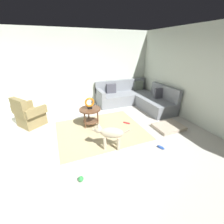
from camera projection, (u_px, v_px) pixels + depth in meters
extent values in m
cube|color=beige|center=(104.00, 148.00, 3.49)|extent=(6.00, 6.00, 0.10)
cube|color=silver|center=(77.00, 70.00, 5.40)|extent=(6.00, 0.12, 2.70)
cube|color=silver|center=(207.00, 79.00, 3.92)|extent=(0.12, 6.00, 2.70)
cube|color=tan|center=(101.00, 130.00, 4.11)|extent=(2.30, 1.90, 0.01)
cube|color=gray|center=(124.00, 98.00, 6.01)|extent=(2.20, 0.85, 0.42)
cube|color=gray|center=(121.00, 85.00, 6.13)|extent=(2.20, 0.14, 0.46)
cube|color=gray|center=(155.00, 105.00, 5.29)|extent=(0.85, 1.40, 0.42)
cube|color=gray|center=(165.00, 92.00, 5.23)|extent=(0.14, 1.40, 0.46)
cube|color=gray|center=(100.00, 93.00, 5.53)|extent=(0.16, 0.85, 0.22)
cube|color=slate|center=(138.00, 86.00, 6.28)|extent=(0.40, 0.20, 0.38)
cube|color=#4C4C56|center=(111.00, 89.00, 5.85)|extent=(0.39, 0.17, 0.38)
cube|color=#4C4C56|center=(160.00, 93.00, 5.29)|extent=(0.40, 0.22, 0.39)
cube|color=olive|center=(32.00, 119.00, 4.33)|extent=(0.84, 0.84, 0.40)
cube|color=olive|center=(19.00, 107.00, 3.96)|extent=(0.46, 0.57, 0.48)
cube|color=olive|center=(22.00, 106.00, 4.38)|extent=(0.55, 0.43, 0.22)
cube|color=olive|center=(36.00, 111.00, 4.04)|extent=(0.55, 0.43, 0.22)
cylinder|color=brown|center=(90.00, 109.00, 4.15)|extent=(0.60, 0.60, 0.04)
cylinder|color=brown|center=(91.00, 121.00, 4.30)|extent=(0.45, 0.45, 0.02)
cylinder|color=brown|center=(89.00, 115.00, 4.44)|extent=(0.04, 0.04, 0.50)
cylinder|color=brown|center=(85.00, 121.00, 4.11)|extent=(0.04, 0.04, 0.50)
cylinder|color=brown|center=(98.00, 118.00, 4.23)|extent=(0.04, 0.04, 0.50)
cube|color=black|center=(90.00, 108.00, 4.13)|extent=(0.12, 0.08, 0.05)
torus|color=orange|center=(89.00, 102.00, 4.07)|extent=(0.28, 0.06, 0.28)
cube|color=#B2A38E|center=(169.00, 127.00, 4.20)|extent=(0.80, 0.60, 0.09)
cylinder|color=beige|center=(105.00, 143.00, 3.30)|extent=(0.07, 0.07, 0.32)
cylinder|color=beige|center=(105.00, 140.00, 3.42)|extent=(0.07, 0.07, 0.32)
cylinder|color=beige|center=(119.00, 144.00, 3.27)|extent=(0.07, 0.07, 0.32)
cylinder|color=beige|center=(119.00, 140.00, 3.40)|extent=(0.07, 0.07, 0.32)
ellipsoid|color=beige|center=(112.00, 133.00, 3.25)|extent=(0.56, 0.43, 0.24)
sphere|color=beige|center=(98.00, 129.00, 3.24)|extent=(0.17, 0.17, 0.17)
ellipsoid|color=beige|center=(95.00, 130.00, 3.25)|extent=(0.14, 0.12, 0.07)
cone|color=beige|center=(98.00, 126.00, 3.15)|extent=(0.06, 0.06, 0.07)
cone|color=beige|center=(99.00, 124.00, 3.23)|extent=(0.06, 0.06, 0.07)
cylinder|color=beige|center=(126.00, 132.00, 3.21)|extent=(0.20, 0.12, 0.16)
sphere|color=green|center=(81.00, 179.00, 2.56)|extent=(0.09, 0.09, 0.09)
cylinder|color=red|center=(127.00, 123.00, 4.45)|extent=(0.17, 0.18, 0.05)
ellipsoid|color=blue|center=(161.00, 147.00, 3.38)|extent=(0.13, 0.19, 0.06)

